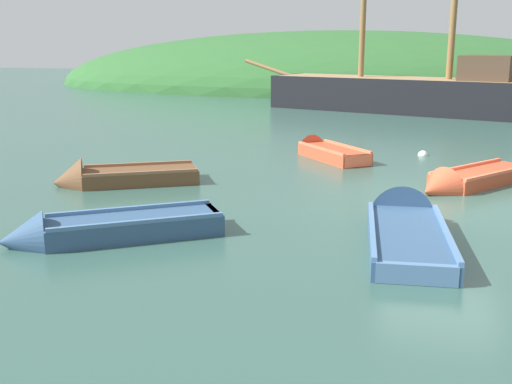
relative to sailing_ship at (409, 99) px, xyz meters
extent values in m
plane|color=#33564C|center=(1.35, -17.66, -0.61)|extent=(120.00, 120.00, 0.00)
ellipsoid|color=#2D602D|center=(-6.08, 17.88, -0.61)|extent=(46.13, 25.24, 8.46)
cube|color=black|center=(-0.16, 0.05, -0.20)|extent=(13.68, 7.06, 2.43)
cube|color=#997A51|center=(-0.16, 0.05, 0.97)|extent=(13.09, 6.65, 0.10)
cylinder|color=olive|center=(-7.66, 2.31, 1.32)|extent=(2.88, 1.04, 0.97)
cube|color=#4C3828|center=(3.40, -1.02, 1.57)|extent=(2.79, 2.89, 1.10)
cube|color=#C64C2D|center=(2.23, -15.46, -0.52)|extent=(2.56, 2.96, 0.42)
cone|color=#C64C2D|center=(1.13, -16.93, -0.52)|extent=(1.20, 1.15, 0.95)
cube|color=#FF6E48|center=(1.92, -15.87, -0.36)|extent=(0.85, 0.70, 0.05)
cube|color=#FF6E48|center=(2.54, -15.04, -0.36)|extent=(0.85, 0.70, 0.05)
cube|color=#FF6E48|center=(1.86, -15.18, -0.27)|extent=(1.79, 2.36, 0.07)
cube|color=#FF6E48|center=(2.60, -15.73, -0.27)|extent=(1.79, 2.36, 0.07)
cube|color=brown|center=(-5.63, -17.64, -0.51)|extent=(2.89, 2.34, 0.44)
cone|color=brown|center=(-7.07, -18.46, -0.51)|extent=(1.13, 1.30, 1.12)
cube|color=#8E6242|center=(-4.52, -17.00, -0.44)|extent=(0.63, 0.98, 0.31)
cube|color=#8E6242|center=(-6.03, -17.87, -0.35)|extent=(0.69, 1.03, 0.05)
cube|color=#8E6242|center=(-5.22, -17.41, -0.35)|extent=(0.69, 1.03, 0.05)
cube|color=#8E6242|center=(-5.90, -17.16, -0.26)|extent=(2.30, 1.36, 0.07)
cube|color=#8E6242|center=(-5.36, -18.11, -0.26)|extent=(2.30, 1.36, 0.07)
cube|color=#C64C2D|center=(-1.63, -13.45, -0.50)|extent=(2.33, 2.47, 0.45)
cone|color=#C64C2D|center=(-2.64, -12.29, -0.50)|extent=(1.10, 1.07, 0.91)
cube|color=#FF6E48|center=(-0.86, -14.34, -0.44)|extent=(0.73, 0.66, 0.32)
cube|color=#FF6E48|center=(-1.91, -13.13, -0.34)|extent=(0.78, 0.71, 0.05)
cube|color=#FF6E48|center=(-1.35, -13.78, -0.34)|extent=(0.78, 0.71, 0.05)
cube|color=#FF6E48|center=(-1.30, -13.17, -0.25)|extent=(1.63, 1.86, 0.07)
cube|color=#FF6E48|center=(-1.97, -13.74, -0.25)|extent=(1.63, 1.86, 0.07)
cube|color=#335175|center=(-3.87, -21.44, -0.49)|extent=(2.99, 2.49, 0.47)
cone|color=#335175|center=(-5.38, -22.49, -0.49)|extent=(1.13, 1.19, 0.94)
cube|color=#4F75A1|center=(-2.70, -20.64, -0.42)|extent=(0.61, 0.80, 0.33)
cube|color=#4F75A1|center=(-4.30, -21.74, -0.32)|extent=(0.67, 0.85, 0.05)
cube|color=#4F75A1|center=(-3.45, -21.15, -0.32)|extent=(0.67, 0.85, 0.05)
cube|color=#4F75A1|center=(-4.13, -21.07, -0.23)|extent=(2.42, 1.71, 0.07)
cube|color=#4F75A1|center=(-3.61, -21.82, -0.23)|extent=(2.42, 1.71, 0.07)
cube|color=#335175|center=(0.69, -20.86, -0.52)|extent=(1.57, 3.25, 0.42)
cone|color=#335175|center=(0.48, -18.93, -0.52)|extent=(1.25, 0.88, 1.18)
cube|color=#4F75A1|center=(0.85, -22.37, -0.46)|extent=(1.12, 0.24, 0.29)
cube|color=#4F75A1|center=(0.63, -20.32, -0.37)|extent=(1.15, 0.30, 0.05)
cube|color=#4F75A1|center=(0.75, -21.41, -0.37)|extent=(1.15, 0.30, 0.05)
cube|color=#4F75A1|center=(1.26, -20.80, -0.28)|extent=(0.41, 3.06, 0.07)
cube|color=#4F75A1|center=(0.11, -20.92, -0.28)|extent=(0.41, 3.06, 0.07)
sphere|color=white|center=(0.82, -12.04, -0.61)|extent=(0.29, 0.29, 0.29)
camera|label=1|loc=(0.84, -30.53, 2.62)|focal=42.69mm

